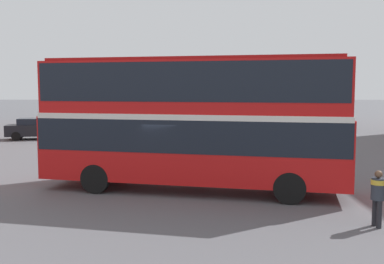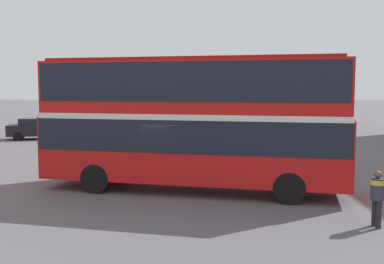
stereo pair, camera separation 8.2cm
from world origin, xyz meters
TOP-DOWN VIEW (x-y plane):
  - ground_plane at (0.00, 0.00)m, footprint 240.00×240.00m
  - double_decker_bus at (0.45, -0.05)m, footprint 11.14×4.72m
  - pedestrian_foreground at (5.47, -4.24)m, footprint 0.42×0.42m
  - parked_car_kerb_near at (-11.06, 16.20)m, footprint 4.41×2.51m

SIDE VIEW (x-z plane):
  - ground_plane at x=0.00m, z-range 0.00..0.00m
  - parked_car_kerb_near at x=-11.06m, z-range 0.02..1.54m
  - pedestrian_foreground at x=5.47m, z-range 0.17..1.72m
  - double_decker_bus at x=0.45m, z-range 0.35..5.13m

